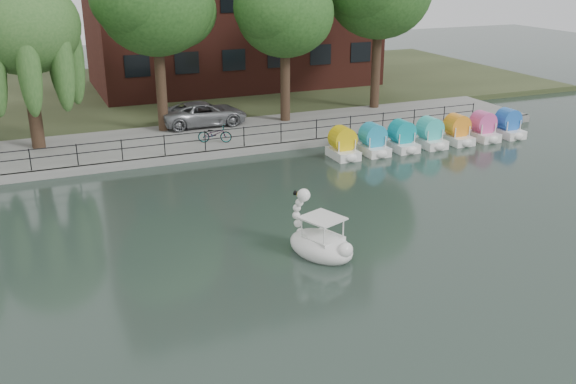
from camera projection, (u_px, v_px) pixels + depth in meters
ground_plane at (323, 274)px, 20.10m from camera, size 120.00×120.00×0.00m
promenade at (191, 141)px, 33.87m from camera, size 40.00×6.00×0.40m
kerb at (207, 156)px, 31.32m from camera, size 40.00×0.25×0.40m
land_strip at (141, 92)px, 45.99m from camera, size 60.00×22.00×0.36m
railing at (205, 136)px, 31.17m from camera, size 32.00×0.05×1.00m
willow_mid at (22, 27)px, 29.92m from camera, size 5.32×5.32×8.15m
broadleaf_center at (155, 4)px, 32.87m from camera, size 6.00×6.00×9.25m
broadleaf_right at (285, 14)px, 35.21m from camera, size 5.40×5.40×8.32m
minivan at (204, 112)px, 35.87m from camera, size 2.59×5.53×1.53m
bicycle at (215, 133)px, 32.62m from camera, size 1.21×1.82×1.00m
swan_boat at (320, 241)px, 21.28m from camera, size 2.35×2.88×2.11m
pedal_boat_row at (430, 135)px, 33.34m from camera, size 11.35×1.70×1.40m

